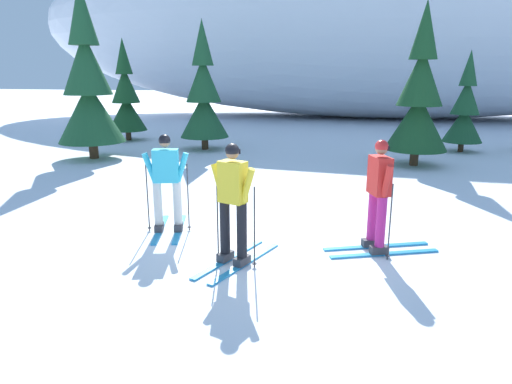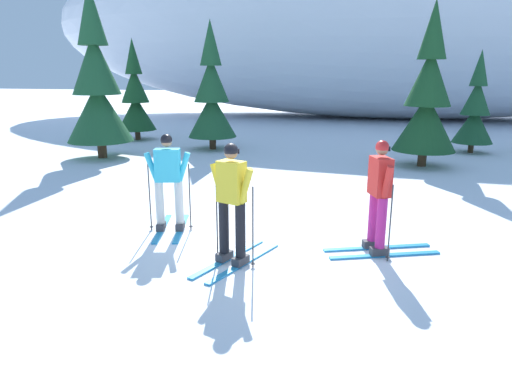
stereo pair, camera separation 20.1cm
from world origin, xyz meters
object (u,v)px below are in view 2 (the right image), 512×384
object	(u,v)px
skier_cyan_jacket	(168,181)
pine_tree_center_left	(212,97)
pine_tree_far_left	(135,98)
pine_tree_left	(97,87)
pine_tree_center_right	(428,99)
pine_tree_right	(475,111)
skier_yellow_jacket	(232,203)
skier_red_jacket	(379,196)

from	to	relation	value
skier_cyan_jacket	pine_tree_center_left	world-z (taller)	pine_tree_center_left
pine_tree_far_left	pine_tree_left	size ratio (longest dim) A/B	0.75
skier_cyan_jacket	pine_tree_center_left	xyz separation A→B (m)	(-2.15, 8.82, 0.99)
skier_cyan_jacket	pine_tree_left	bearing A→B (deg)	129.56
pine_tree_center_right	pine_tree_right	bearing A→B (deg)	56.16
pine_tree_left	pine_tree_center_left	distance (m)	3.97
pine_tree_center_right	pine_tree_right	distance (m)	3.57
skier_yellow_jacket	pine_tree_center_left	xyz separation A→B (m)	(-3.66, 9.97, 0.97)
skier_cyan_jacket	pine_tree_right	xyz separation A→B (m)	(7.05, 10.19, 0.55)
pine_tree_center_left	pine_tree_right	distance (m)	9.31
skier_yellow_jacket	pine_tree_center_right	xyz separation A→B (m)	(3.58, 8.41, 1.06)
skier_yellow_jacket	pine_tree_left	bearing A→B (deg)	131.99
skier_red_jacket	skier_cyan_jacket	bearing A→B (deg)	176.59
skier_cyan_jacket	pine_tree_right	size ratio (longest dim) A/B	0.50
skier_red_jacket	pine_tree_far_left	size ratio (longest dim) A/B	0.44
pine_tree_far_left	pine_tree_right	xyz separation A→B (m)	(13.07, -0.22, -0.24)
pine_tree_left	pine_tree_center_left	bearing A→B (deg)	39.47
pine_tree_far_left	pine_tree_center_left	distance (m)	4.19
skier_cyan_jacket	skier_yellow_jacket	size ratio (longest dim) A/B	0.96
skier_red_jacket	pine_tree_center_right	world-z (taller)	pine_tree_center_right
pine_tree_left	pine_tree_center_right	distance (m)	10.34
pine_tree_far_left	pine_tree_center_left	size ratio (longest dim) A/B	0.90
skier_red_jacket	skier_yellow_jacket	bearing A→B (deg)	-155.92
skier_red_jacket	pine_tree_center_left	world-z (taller)	pine_tree_center_left
pine_tree_center_left	skier_yellow_jacket	bearing A→B (deg)	-69.85
pine_tree_center_left	pine_tree_left	bearing A→B (deg)	-140.53
pine_tree_left	pine_tree_right	xyz separation A→B (m)	(12.25, 3.89, -0.83)
pine_tree_far_left	pine_tree_right	bearing A→B (deg)	-0.95
pine_tree_far_left	skier_cyan_jacket	bearing A→B (deg)	-59.92
skier_cyan_jacket	skier_red_jacket	bearing A→B (deg)	-3.41
skier_cyan_jacket	pine_tree_left	size ratio (longest dim) A/B	0.32
skier_cyan_jacket	pine_tree_far_left	world-z (taller)	pine_tree_far_left
pine_tree_left	pine_tree_center_left	xyz separation A→B (m)	(3.05, 2.51, -0.38)
pine_tree_right	skier_red_jacket	bearing A→B (deg)	-108.29
pine_tree_center_left	skier_cyan_jacket	bearing A→B (deg)	-76.28
skier_yellow_jacket	skier_red_jacket	bearing A→B (deg)	24.08
pine_tree_center_left	pine_tree_right	bearing A→B (deg)	8.49
pine_tree_left	skier_red_jacket	bearing A→B (deg)	-36.48
skier_cyan_jacket	pine_tree_far_left	distance (m)	12.05
pine_tree_center_right	pine_tree_far_left	bearing A→B (deg)	164.19
skier_red_jacket	pine_tree_right	distance (m)	10.97
skier_cyan_jacket	skier_yellow_jacket	distance (m)	1.90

